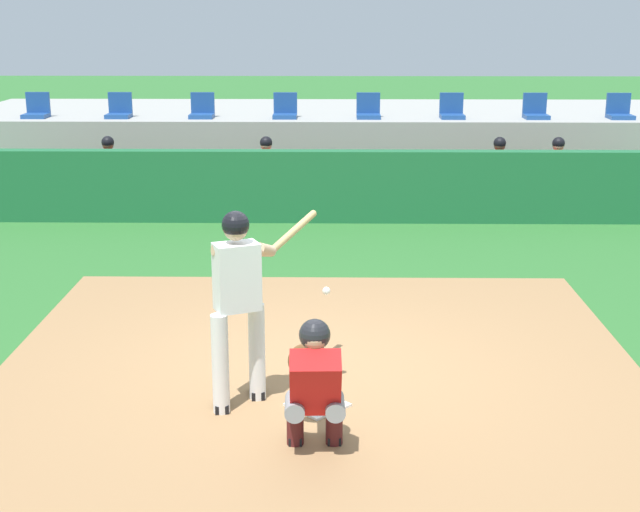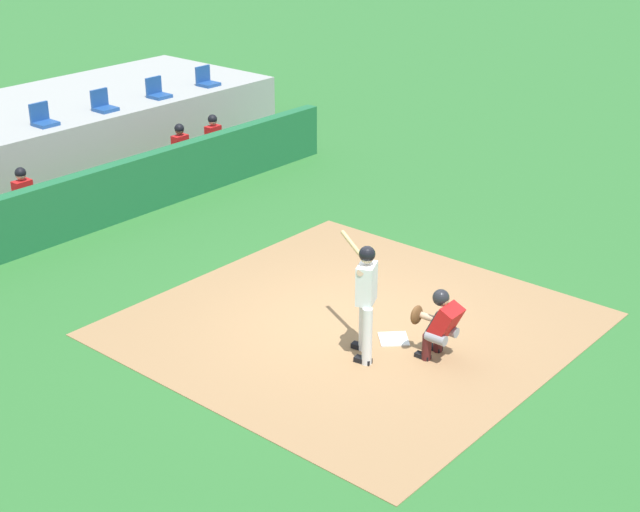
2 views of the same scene
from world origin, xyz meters
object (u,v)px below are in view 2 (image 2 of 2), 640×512
stadium_seat_4 (43,119)px  stadium_seat_7 (206,80)px  home_plate (394,339)px  catcher_crouched (439,322)px  dugout_player_1 (27,199)px  dugout_player_2 (184,152)px  stadium_seat_5 (103,105)px  batter_at_plate (366,294)px  dugout_player_3 (217,142)px  stadium_seat_6 (157,92)px

stadium_seat_4 → stadium_seat_7: size_ratio=1.00×
home_plate → catcher_crouched: size_ratio=0.27×
home_plate → stadium_seat_4: bearing=85.4°
dugout_player_1 → dugout_player_2: same height
stadium_seat_5 → stadium_seat_7: same height
stadium_seat_5 → home_plate: bearing=-103.5°
batter_at_plate → stadium_seat_7: size_ratio=3.76×
dugout_player_3 → stadium_seat_4: (-3.26, 2.03, 0.86)m
catcher_crouched → dugout_player_2: bearing=71.1°
dugout_player_2 → stadium_seat_4: size_ratio=2.71×
batter_at_plate → stadium_seat_7: bearing=57.9°
batter_at_plate → stadium_seat_6: bearing=64.9°
stadium_seat_4 → stadium_seat_6: bearing=0.0°
home_plate → catcher_crouched: (-0.01, -0.81, 0.59)m
dugout_player_1 → stadium_seat_5: stadium_seat_5 is taller
catcher_crouched → dugout_player_2: dugout_player_2 is taller
catcher_crouched → stadium_seat_6: 11.76m
dugout_player_2 → stadium_seat_7: size_ratio=2.71×
batter_at_plate → dugout_player_2: 8.93m
batter_at_plate → stadium_seat_4: stadium_seat_4 is taller
home_plate → stadium_seat_6: bearing=68.2°
dugout_player_1 → stadium_seat_7: size_ratio=2.71×
dugout_player_3 → stadium_seat_6: (-0.01, 2.03, 0.86)m
stadium_seat_7 → batter_at_plate: bearing=-122.1°
dugout_player_1 → batter_at_plate: bearing=-87.4°
dugout_player_2 → stadium_seat_6: bearing=63.5°
batter_at_plate → stadium_seat_7: 11.98m
dugout_player_1 → stadium_seat_4: stadium_seat_4 is taller
stadium_seat_4 → stadium_seat_5: same height
home_plate → stadium_seat_7: bearing=60.8°
home_plate → stadium_seat_4: (0.81, 10.18, 1.51)m
dugout_player_2 → dugout_player_3: (1.03, 0.00, 0.00)m
home_plate → dugout_player_3: dugout_player_3 is taller
dugout_player_2 → dugout_player_3: 1.03m
dugout_player_2 → dugout_player_3: bearing=0.0°
dugout_player_3 → stadium_seat_4: stadium_seat_4 is taller
dugout_player_1 → dugout_player_3: same height
dugout_player_2 → stadium_seat_4: bearing=137.7°
stadium_seat_5 → dugout_player_2: bearing=-73.3°
dugout_player_1 → stadium_seat_6: 5.57m
dugout_player_1 → stadium_seat_4: size_ratio=2.71×
dugout_player_1 → stadium_seat_6: bearing=21.7°
stadium_seat_7 → stadium_seat_6: bearing=180.0°
dugout_player_2 → stadium_seat_6: stadium_seat_6 is taller
catcher_crouched → dugout_player_3: size_ratio=1.27×
stadium_seat_4 → dugout_player_3: bearing=-32.0°
batter_at_plate → stadium_seat_6: 11.20m
stadium_seat_7 → dugout_player_2: bearing=-142.4°
dugout_player_3 → home_plate: bearing=-116.6°
stadium_seat_4 → stadium_seat_7: same height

